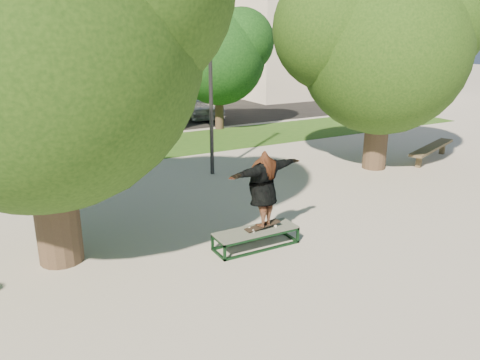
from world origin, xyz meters
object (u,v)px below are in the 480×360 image
tree_right (381,40)px  lamppost (211,73)px  tree_left (27,25)px  grind_box (256,238)px  car_grey (146,103)px  car_silver_b (195,104)px  car_dark (8,117)px  bench (432,148)px

tree_right → lamppost: (-4.92, 1.92, -0.94)m
tree_left → grind_box: (3.76, -1.40, -4.23)m
tree_right → car_grey: (-3.42, 13.15, -3.30)m
tree_left → car_grey: size_ratio=1.25×
tree_right → grind_box: (-6.45, -3.39, -3.90)m
car_grey → car_silver_b: 2.63m
tree_left → tree_right: (10.21, 1.99, -0.33)m
grind_box → car_dark: bearing=103.3°
tree_left → tree_right: 10.41m
grind_box → bench: bench is taller
grind_box → car_grey: size_ratio=0.32×
grind_box → car_dark: (-3.67, 15.49, 0.56)m
bench → car_dark: 17.77m
grind_box → car_grey: (3.04, 16.54, 0.60)m
car_silver_b → bench: bearing=-71.4°
lamppost → grind_box: size_ratio=3.39×
tree_right → car_dark: tree_right is taller
bench → car_grey: car_grey is taller
tree_right → bench: size_ratio=2.02×
tree_left → lamppost: tree_left is taller
tree_right → lamppost: bearing=158.7°
tree_right → bench: bearing=-7.0°
tree_right → car_grey: size_ratio=1.14×
tree_left → car_grey: tree_left is taller
car_grey → bench: bearing=-54.7°
tree_right → lamppost: 5.36m
grind_box → car_dark: size_ratio=0.40×
lamppost → grind_box: 6.26m
bench → car_dark: (-12.70, 12.42, 0.33)m
tree_left → grind_box: bearing=-20.4°
car_dark → car_silver_b: size_ratio=0.98×
lamppost → grind_box: bearing=-106.2°
tree_right → car_silver_b: 12.84m
car_grey → car_silver_b: car_grey is taller
lamppost → car_silver_b: bearing=69.0°
tree_right → car_dark: (-10.12, 12.10, -3.35)m
tree_left → tree_right: size_ratio=1.09×
grind_box → car_grey: car_grey is taller
tree_right → car_dark: size_ratio=1.43×
tree_left → bench: bearing=7.4°
lamppost → car_silver_b: (4.00, 10.43, -2.48)m
bench → car_dark: bearing=114.5°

